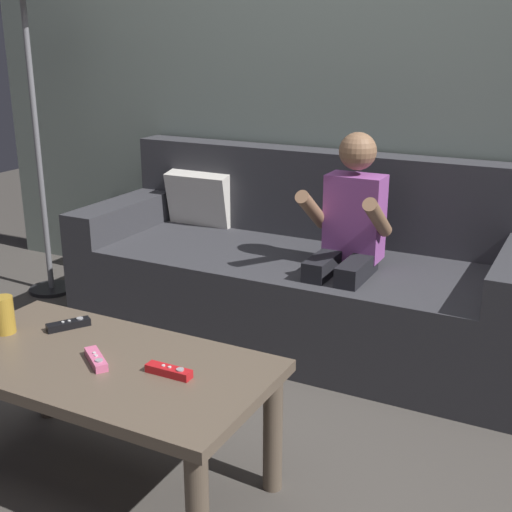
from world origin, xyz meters
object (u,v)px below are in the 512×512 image
Objects in this scene: game_remote_red_near_edge at (169,371)px; floor_lamp at (23,1)px; couch at (302,275)px; person_seated_on_couch at (347,238)px; game_remote_pink_far_corner at (96,359)px; coffee_table at (103,380)px; game_remote_black_center at (69,325)px; soda_can at (4,315)px.

floor_lamp is at bearing 143.79° from game_remote_red_near_edge.
floor_lamp is at bearing -174.92° from couch.
person_seated_on_couch is (0.27, -0.18, 0.27)m from couch.
person_seated_on_couch is at bearing -1.81° from floor_lamp.
couch is at bearing 86.95° from game_remote_pink_far_corner.
game_remote_pink_far_corner is 2.11m from floor_lamp.
coffee_table is at bearing -93.20° from couch.
game_remote_black_center is at bearing -120.49° from person_seated_on_couch.
soda_can is at bearing -142.56° from game_remote_black_center.
game_remote_pink_far_corner is 0.40m from soda_can.
person_seated_on_couch reaches higher than game_remote_pink_far_corner.
couch is 1.24m from game_remote_black_center.
coffee_table is (-0.07, -1.31, 0.07)m from couch.
coffee_table is at bearing -176.70° from game_remote_red_near_edge.
coffee_table is 8.40× the size of soda_can.
soda_can is (-0.47, -1.30, 0.20)m from couch.
game_remote_black_center is (-0.47, 0.12, 0.00)m from game_remote_red_near_edge.
game_remote_red_near_edge reaches higher than coffee_table.
person_seated_on_couch reaches higher than couch.
game_remote_black_center is 1.13× the size of soda_can.
game_remote_red_near_edge is 1.04× the size of game_remote_pink_far_corner.
game_remote_black_center is (-0.59, -1.00, -0.11)m from person_seated_on_couch.
couch is at bearing 146.38° from person_seated_on_couch.
couch is 1.89m from floor_lamp.
game_remote_red_near_edge is 1.15× the size of soda_can.
game_remote_black_center is (-0.24, 0.13, 0.08)m from coffee_table.
floor_lamp is (-1.60, 1.17, 1.06)m from game_remote_red_near_edge.
person_seated_on_couch is at bearing 84.10° from game_remote_red_near_edge.
floor_lamp is (-1.44, -0.13, 1.21)m from couch.
couch is at bearing 86.80° from coffee_table.
floor_lamp is (-0.97, 1.18, 1.01)m from soda_can.
person_seated_on_couch reaches higher than soda_can.
coffee_table is at bearing -1.47° from soda_can.
soda_can is at bearing -50.45° from floor_lamp.
coffee_table is 0.29m from game_remote_black_center.
person_seated_on_couch is 7.97× the size of soda_can.
game_remote_pink_far_corner is at bearing -106.66° from person_seated_on_couch.
couch reaches higher than game_remote_black_center.
couch is at bearing 5.08° from floor_lamp.
soda_can is at bearing -109.88° from couch.
game_remote_red_near_edge is 2.25m from floor_lamp.
couch is 1.32m from game_remote_red_near_edge.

